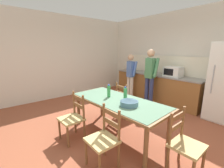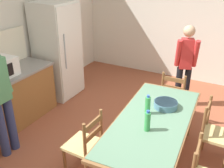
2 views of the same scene
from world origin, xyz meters
name	(u,v)px [view 1 (image 1 of 2)]	position (x,y,z in m)	size (l,w,h in m)	color
ground_plane	(126,130)	(0.00, 0.00, 0.00)	(8.32, 8.32, 0.00)	brown
wall_back	(188,58)	(0.00, 2.66, 1.45)	(6.52, 0.12, 2.90)	silver
wall_left	(63,57)	(-3.26, 0.00, 1.45)	(0.12, 5.20, 2.90)	silver
kitchen_counter	(155,87)	(-0.83, 2.23, 0.46)	(3.09, 0.66, 0.91)	brown
counter_splashback	(162,64)	(-0.83, 2.54, 1.21)	(3.05, 0.03, 0.60)	#EFE8CB
microwave	(173,72)	(-0.21, 2.21, 1.06)	(0.50, 0.39, 0.30)	white
dining_table	(117,103)	(0.01, -0.26, 0.68)	(2.11, 1.01, 0.75)	brown
bottle_near_centre	(109,91)	(-0.25, -0.27, 0.88)	(0.07, 0.07, 0.27)	green
bottle_off_centre	(125,94)	(0.10, -0.14, 0.88)	(0.07, 0.07, 0.27)	green
serving_bowl	(129,103)	(0.37, -0.30, 0.80)	(0.32, 0.32, 0.09)	slate
chair_side_far_left	(125,100)	(-0.50, 0.46, 0.44)	(0.43, 0.41, 0.91)	brown
chair_head_end	(185,144)	(1.33, -0.18, 0.44)	(0.41, 0.43, 0.91)	brown
chair_side_near_left	(73,118)	(-0.41, -1.02, 0.44)	(0.44, 0.42, 0.91)	brown
chair_side_near_right	(104,139)	(0.52, -0.97, 0.44)	(0.42, 0.40, 0.91)	brown
person_at_sink	(131,74)	(-1.51, 1.71, 0.87)	(0.39, 0.27, 1.55)	silver
person_at_counter	(150,74)	(-0.67, 1.69, 0.97)	(0.43, 0.30, 1.73)	navy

